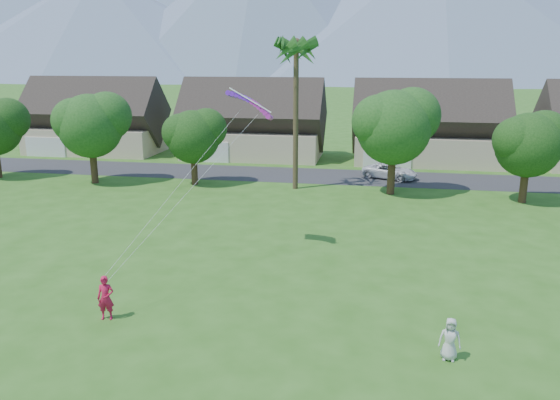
% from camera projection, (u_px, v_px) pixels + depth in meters
% --- Properties ---
extents(ground, '(500.00, 500.00, 0.00)m').
position_uv_depth(ground, '(230.00, 374.00, 19.27)').
color(ground, '#2D6019').
rests_on(ground, ground).
extents(street, '(90.00, 7.00, 0.01)m').
position_uv_depth(street, '(325.00, 176.00, 51.66)').
color(street, '#2D2D30').
rests_on(street, ground).
extents(kite_flyer, '(0.78, 0.59, 1.94)m').
position_uv_depth(kite_flyer, '(106.00, 298.00, 23.11)').
color(kite_flyer, '#C2163C').
rests_on(kite_flyer, ground).
extents(watcher, '(0.85, 0.60, 1.64)m').
position_uv_depth(watcher, '(450.00, 339.00, 20.01)').
color(watcher, silver).
rests_on(watcher, ground).
extents(parked_car, '(5.49, 4.04, 1.39)m').
position_uv_depth(parked_car, '(390.00, 171.00, 50.45)').
color(parked_car, silver).
rests_on(parked_car, ground).
extents(mountain_ridge, '(540.00, 240.00, 70.00)m').
position_uv_depth(mountain_ridge, '(395.00, 19.00, 257.83)').
color(mountain_ridge, slate).
rests_on(mountain_ridge, ground).
extents(houses_row, '(72.75, 8.19, 8.86)m').
position_uv_depth(houses_row, '(338.00, 128.00, 59.27)').
color(houses_row, beige).
rests_on(houses_row, ground).
extents(tree_row, '(62.27, 6.67, 8.45)m').
position_uv_depth(tree_row, '(305.00, 133.00, 44.83)').
color(tree_row, '#47301C').
rests_on(tree_row, ground).
extents(fan_palm, '(3.00, 3.00, 13.80)m').
position_uv_depth(fan_palm, '(296.00, 46.00, 43.79)').
color(fan_palm, '#4C3D26').
rests_on(fan_palm, ground).
extents(parafoil_kite, '(2.81, 1.08, 0.50)m').
position_uv_depth(parafoil_kite, '(252.00, 102.00, 29.73)').
color(parafoil_kite, '#6A1BCF').
rests_on(parafoil_kite, ground).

